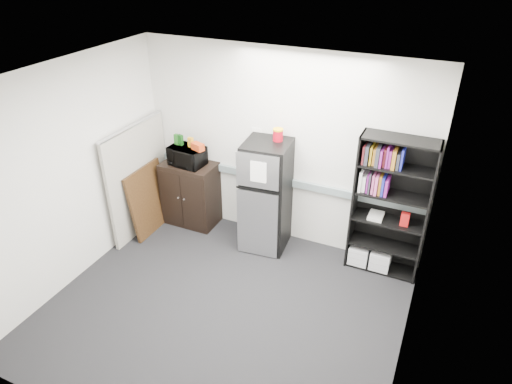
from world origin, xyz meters
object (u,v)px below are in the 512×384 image
cubicle_partition (139,179)px  microwave (187,156)px  refrigerator (266,196)px  bookshelf (389,204)px  cabinet (191,193)px

cubicle_partition → microwave: bearing=35.1°
refrigerator → microwave: bearing=171.4°
bookshelf → cabinet: 2.87m
cabinet → refrigerator: bearing=-3.6°
microwave → cubicle_partition: bearing=-140.6°
bookshelf → cubicle_partition: size_ratio=1.14×
cubicle_partition → cabinet: cubicle_partition is taller
cubicle_partition → cabinet: 0.78m
microwave → refrigerator: refrigerator is taller
bookshelf → refrigerator: (-1.57, -0.15, -0.19)m
cubicle_partition → refrigerator: size_ratio=1.04×
cubicle_partition → microwave: 0.76m
refrigerator → bookshelf: bearing=-0.3°
cubicle_partition → microwave: cubicle_partition is taller
bookshelf → microwave: (-2.83, -0.08, 0.14)m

